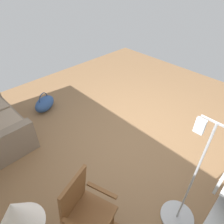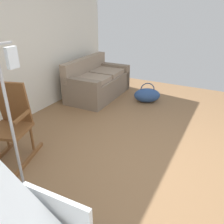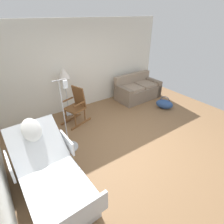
{
  "view_description": "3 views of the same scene",
  "coord_description": "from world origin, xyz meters",
  "views": [
    {
      "loc": [
        -1.72,
        2.22,
        2.76
      ],
      "look_at": [
        0.09,
        0.49,
        0.82
      ],
      "focal_mm": 31.79,
      "sensor_mm": 36.0,
      "label": 1
    },
    {
      "loc": [
        -2.47,
        -0.73,
        1.93
      ],
      "look_at": [
        -0.08,
        0.55,
        0.66
      ],
      "focal_mm": 37.05,
      "sensor_mm": 36.0,
      "label": 2
    },
    {
      "loc": [
        -2.47,
        -2.57,
        2.83
      ],
      "look_at": [
        -0.26,
        0.6,
        0.66
      ],
      "focal_mm": 28.71,
      "sensor_mm": 36.0,
      "label": 3
    }
  ],
  "objects": [
    {
      "name": "ground_plane",
      "position": [
        0.0,
        0.0,
        0.0
      ],
      "size": [
        6.94,
        6.94,
        0.0
      ],
      "primitive_type": "plane",
      "color": "olive"
    },
    {
      "name": "back_wall",
      "position": [
        0.0,
        2.57,
        1.35
      ],
      "size": [
        5.75,
        0.1,
        2.7
      ],
      "primitive_type": "cube",
      "color": "silver",
      "rests_on": "ground"
    },
    {
      "name": "hospital_bed",
      "position": [
        -2.13,
        -0.18,
        0.32
      ],
      "size": [
        1.06,
        2.09,
        1.16
      ],
      "color": "silver",
      "rests_on": "ground"
    },
    {
      "name": "couch",
      "position": [
        1.8,
        1.92,
        0.31
      ],
      "size": [
        1.62,
        0.89,
        0.85
      ],
      "color": "#7D6C5C",
      "rests_on": "ground"
    },
    {
      "name": "rocking_chair",
      "position": [
        -0.73,
        1.7,
        0.5
      ],
      "size": [
        0.87,
        0.69,
        1.05
      ],
      "color": "brown",
      "rests_on": "ground"
    },
    {
      "name": "floor_lamp",
      "position": [
        -0.78,
        2.25,
        1.23
      ],
      "size": [
        0.34,
        0.34,
        1.48
      ],
      "color": "#B2B5BA",
      "rests_on": "ground"
    },
    {
      "name": "duffel_bag",
      "position": [
        1.99,
        0.79,
        0.15
      ],
      "size": [
        0.54,
        0.64,
        0.43
      ],
      "color": "#2D4C84",
      "rests_on": "ground"
    },
    {
      "name": "iv_pole",
      "position": [
        -1.42,
        0.73,
        0.25
      ],
      "size": [
        0.44,
        0.44,
        1.69
      ],
      "color": "#B2B5BA",
      "rests_on": "ground"
    }
  ]
}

